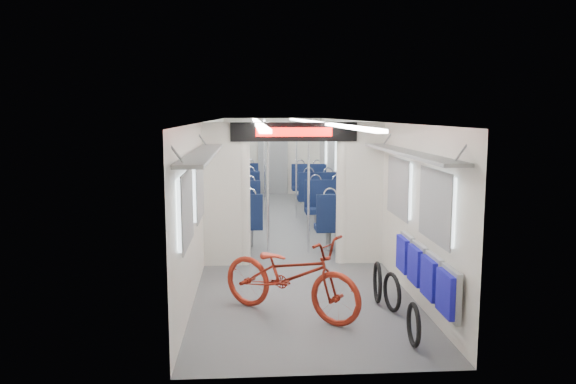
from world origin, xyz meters
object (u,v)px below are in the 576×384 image
object	(u,v)px
stanchion_far_left	(265,170)
bike_hoop_b	(392,294)
bicycle	(290,275)
flip_bench	(424,271)
seat_bay_near_right	(334,210)
seat_bay_near_left	(238,210)
seat_bay_far_left	(241,185)
seat_bay_far_right	(313,186)
stanchion_far_right	(296,170)
stanchion_near_right	(309,188)
stanchion_near_left	(268,191)
bike_hoop_a	(414,327)
bike_hoop_c	(377,284)

from	to	relation	value
stanchion_far_left	bike_hoop_b	bearing A→B (deg)	-77.23
bicycle	flip_bench	bearing A→B (deg)	-61.46
seat_bay_near_right	stanchion_far_left	bearing A→B (deg)	122.23
seat_bay_near_left	bicycle	bearing A→B (deg)	-80.87
seat_bay_far_left	seat_bay_near_left	bearing A→B (deg)	-90.00
bicycle	seat_bay_near_right	bearing A→B (deg)	20.94
seat_bay_far_right	stanchion_far_left	world-z (taller)	stanchion_far_left
stanchion_far_left	stanchion_far_right	xyz separation A→B (m)	(0.73, 0.10, 0.00)
bicycle	stanchion_near_right	bearing A→B (deg)	26.47
seat_bay_far_right	seat_bay_near_left	bearing A→B (deg)	-119.37
seat_bay_near_left	seat_bay_near_right	world-z (taller)	seat_bay_near_right
bicycle	stanchion_near_left	distance (m)	2.81
seat_bay_far_left	stanchion_far_right	size ratio (longest dim) A/B	1.00
seat_bay_near_right	seat_bay_far_left	xyz separation A→B (m)	(-1.87, 4.01, 0.01)
bicycle	seat_bay_near_left	distance (m)	4.48
seat_bay_far_right	flip_bench	bearing A→B (deg)	-86.99
stanchion_near_left	seat_bay_far_left	bearing A→B (deg)	95.61
bike_hoop_a	seat_bay_near_left	distance (m)	5.78
seat_bay_far_left	stanchion_far_right	bearing A→B (deg)	-54.82
seat_bay_far_left	stanchion_near_left	distance (m)	5.51
seat_bay_near_left	stanchion_far_right	bearing A→B (deg)	55.46
flip_bench	bike_hoop_b	bearing A→B (deg)	140.05
seat_bay_far_right	stanchion_near_right	world-z (taller)	stanchion_near_right
stanchion_near_left	stanchion_far_left	bearing A→B (deg)	89.33
seat_bay_far_left	stanchion_near_right	world-z (taller)	stanchion_near_right
bike_hoop_c	stanchion_near_right	world-z (taller)	stanchion_near_right
stanchion_near_left	seat_bay_near_right	bearing A→B (deg)	47.23
flip_bench	seat_bay_near_right	bearing A→B (deg)	95.45
seat_bay_near_left	stanchion_far_right	xyz separation A→B (m)	(1.31, 1.90, 0.60)
bike_hoop_c	seat_bay_far_left	size ratio (longest dim) A/B	0.24
bike_hoop_a	bike_hoop_c	distance (m)	1.40
bicycle	stanchion_far_left	bearing A→B (deg)	37.70
bike_hoop_b	stanchion_far_right	world-z (taller)	stanchion_far_right
flip_bench	seat_bay_far_left	world-z (taller)	seat_bay_far_left
bike_hoop_a	seat_bay_far_left	size ratio (longest dim) A/B	0.21
bike_hoop_a	bike_hoop_b	size ratio (longest dim) A/B	0.96
bike_hoop_c	seat_bay_near_left	size ratio (longest dim) A/B	0.25
seat_bay_far_left	seat_bay_far_right	distance (m)	1.92
seat_bay_far_right	stanchion_near_left	bearing A→B (deg)	-104.90
stanchion_near_right	stanchion_far_left	world-z (taller)	same
stanchion_near_left	bicycle	bearing A→B (deg)	-86.34
stanchion_near_left	stanchion_far_right	world-z (taller)	same
flip_bench	stanchion_far_left	xyz separation A→B (m)	(-1.71, 6.44, 0.57)
flip_bench	seat_bay_far_right	distance (m)	7.97
flip_bench	seat_bay_far_right	xyz separation A→B (m)	(-0.42, 7.96, -0.00)
seat_bay_far_right	stanchion_far_right	world-z (taller)	stanchion_far_right
stanchion_far_left	stanchion_near_left	bearing A→B (deg)	-90.67
stanchion_near_left	stanchion_near_right	xyz separation A→B (m)	(0.72, 0.36, 0.00)
bicycle	stanchion_near_left	xyz separation A→B (m)	(-0.17, 2.73, 0.65)
stanchion_near_right	stanchion_far_right	size ratio (longest dim) A/B	1.00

